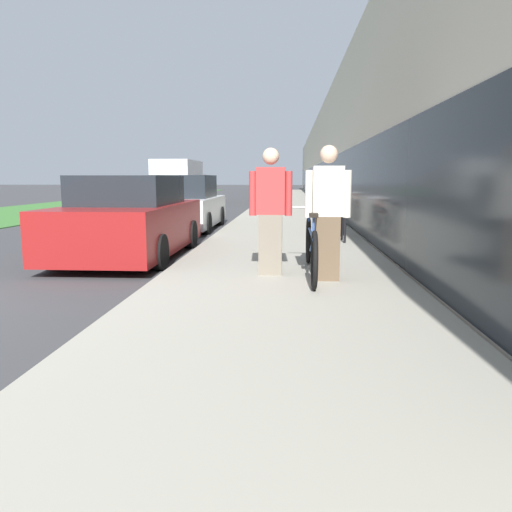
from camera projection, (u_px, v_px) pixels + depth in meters
sidewalk_slab at (288, 206)px, 25.52m from camera, size 3.52×70.00×0.14m
storefront_facade at (393, 160)px, 32.55m from camera, size 10.01×70.00×5.42m
lawn_strip at (96, 203)px, 30.24m from camera, size 6.23×70.00×0.03m
tandem_bicycle at (311, 247)px, 7.03m from camera, size 0.52×2.70×0.92m
person_rider at (328, 213)px, 6.61m from camera, size 0.61×0.24×1.78m
person_bystander at (271, 212)px, 7.00m from camera, size 0.60×0.24×1.77m
bike_rack_hoop at (344, 218)px, 10.75m from camera, size 0.05×0.60×0.84m
cruiser_bike_nearest at (340, 219)px, 12.12m from camera, size 0.52×1.78×0.88m
cruiser_bike_middle at (322, 213)px, 14.27m from camera, size 0.52×1.74×0.84m
cruiser_bike_farthest at (328, 209)px, 16.25m from camera, size 0.52×1.83×0.90m
parked_sedan_curbside at (130, 220)px, 9.47m from camera, size 1.97×4.42×1.55m
vintage_roadster_curbside at (185, 205)px, 14.71m from camera, size 1.89×4.40×1.59m
moving_truck at (180, 182)px, 30.18m from camera, size 2.24×6.43×2.54m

